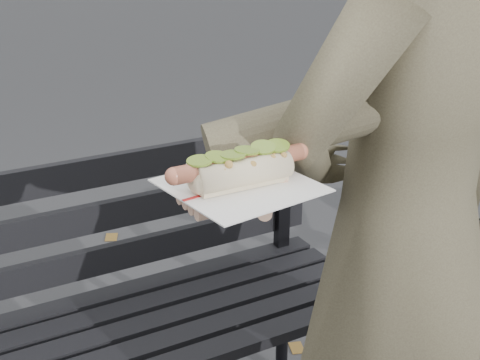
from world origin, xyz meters
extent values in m
cylinder|color=black|center=(0.72, 0.90, 0.23)|extent=(0.04, 0.04, 0.45)
cube|color=black|center=(0.05, 0.73, 0.47)|extent=(1.50, 0.07, 0.03)
cube|color=black|center=(0.05, 0.82, 0.47)|extent=(1.50, 0.07, 0.03)
cube|color=black|center=(0.05, 0.91, 0.47)|extent=(1.50, 0.07, 0.03)
cube|color=black|center=(0.72, 0.92, 0.67)|extent=(0.04, 0.03, 0.42)
cube|color=black|center=(0.05, 0.94, 0.57)|extent=(1.50, 0.02, 0.08)
cube|color=black|center=(0.05, 0.94, 0.70)|extent=(1.50, 0.02, 0.08)
cube|color=black|center=(0.05, 0.94, 0.83)|extent=(1.50, 0.02, 0.08)
imported|color=#47402F|center=(0.52, 0.18, 0.88)|extent=(0.71, 0.53, 1.76)
cylinder|color=#47402F|center=(0.38, 0.18, 1.16)|extent=(0.51, 0.23, 0.19)
cylinder|color=#D8A384|center=(0.16, 0.12, 1.09)|extent=(0.09, 0.08, 0.07)
ellipsoid|color=#D8A384|center=(0.12, 0.11, 1.09)|extent=(0.10, 0.11, 0.03)
cylinder|color=#D8A384|center=(0.07, 0.08, 1.09)|extent=(0.05, 0.02, 0.02)
cylinder|color=#D8A384|center=(0.07, 0.10, 1.09)|extent=(0.05, 0.02, 0.02)
cylinder|color=#D8A384|center=(0.07, 0.12, 1.09)|extent=(0.05, 0.02, 0.02)
cylinder|color=#D8A384|center=(0.07, 0.14, 1.09)|extent=(0.05, 0.02, 0.02)
cylinder|color=#D8A384|center=(0.13, 0.05, 1.09)|extent=(0.04, 0.05, 0.02)
cube|color=white|center=(0.12, 0.11, 1.11)|extent=(0.21, 0.21, 0.00)
cube|color=#B21E1E|center=(0.12, 0.11, 1.11)|extent=(0.19, 0.03, 0.00)
cylinder|color=#BF6649|center=(0.12, 0.11, 1.14)|extent=(0.20, 0.02, 0.02)
sphere|color=#BF6649|center=(0.02, 0.11, 1.14)|extent=(0.02, 0.02, 0.02)
sphere|color=#BF6649|center=(0.22, 0.11, 1.14)|extent=(0.03, 0.02, 0.02)
sphere|color=#9E6B2D|center=(0.14, 0.11, 1.15)|extent=(0.01, 0.01, 0.01)
sphere|color=#9E6B2D|center=(0.18, 0.09, 1.15)|extent=(0.01, 0.01, 0.01)
sphere|color=#9E6B2D|center=(0.16, 0.12, 1.15)|extent=(0.01, 0.01, 0.01)
sphere|color=#9E6B2D|center=(0.10, 0.11, 1.14)|extent=(0.01, 0.01, 0.01)
sphere|color=#9E6B2D|center=(0.17, 0.12, 1.15)|extent=(0.01, 0.01, 0.01)
sphere|color=#9E6B2D|center=(0.12, 0.09, 1.14)|extent=(0.01, 0.01, 0.01)
sphere|color=#9E6B2D|center=(0.13, 0.08, 1.14)|extent=(0.01, 0.01, 0.01)
sphere|color=#9E6B2D|center=(0.17, 0.09, 1.14)|extent=(0.01, 0.01, 0.01)
sphere|color=#9E6B2D|center=(0.17, 0.09, 1.15)|extent=(0.01, 0.01, 0.01)
sphere|color=#9E6B2D|center=(0.15, 0.11, 1.14)|extent=(0.01, 0.01, 0.01)
sphere|color=#9E6B2D|center=(0.15, 0.12, 1.15)|extent=(0.01, 0.01, 0.01)
sphere|color=#9E6B2D|center=(0.08, 0.12, 1.15)|extent=(0.01, 0.01, 0.01)
sphere|color=#9E6B2D|center=(0.16, 0.09, 1.14)|extent=(0.01, 0.01, 0.01)
sphere|color=#9E6B2D|center=(0.09, 0.08, 1.15)|extent=(0.01, 0.01, 0.01)
sphere|color=#9E6B2D|center=(0.14, 0.11, 1.15)|extent=(0.01, 0.01, 0.01)
sphere|color=#9E6B2D|center=(0.16, 0.12, 1.14)|extent=(0.01, 0.01, 0.01)
sphere|color=#9E6B2D|center=(0.17, 0.11, 1.15)|extent=(0.01, 0.01, 0.01)
sphere|color=#9E6B2D|center=(0.07, 0.12, 1.15)|extent=(0.01, 0.01, 0.01)
sphere|color=#9E6B2D|center=(0.15, 0.10, 1.14)|extent=(0.01, 0.01, 0.01)
sphere|color=#9E6B2D|center=(0.18, 0.09, 1.14)|extent=(0.01, 0.01, 0.01)
sphere|color=#9E6B2D|center=(0.07, 0.11, 1.14)|extent=(0.01, 0.01, 0.01)
sphere|color=#9E6B2D|center=(0.11, 0.10, 1.15)|extent=(0.01, 0.01, 0.01)
sphere|color=#9E6B2D|center=(0.17, 0.12, 1.15)|extent=(0.01, 0.01, 0.01)
sphere|color=#9E6B2D|center=(0.16, 0.11, 1.14)|extent=(0.01, 0.01, 0.01)
sphere|color=#9E6B2D|center=(0.17, 0.11, 1.14)|extent=(0.01, 0.01, 0.01)
sphere|color=#9E6B2D|center=(0.09, 0.10, 1.15)|extent=(0.01, 0.01, 0.01)
sphere|color=#9E6B2D|center=(0.11, 0.11, 1.15)|extent=(0.01, 0.01, 0.01)
sphere|color=#9E6B2D|center=(0.06, 0.12, 1.15)|extent=(0.01, 0.01, 0.01)
sphere|color=#9E6B2D|center=(0.14, 0.12, 1.15)|extent=(0.01, 0.01, 0.01)
sphere|color=#9E6B2D|center=(0.09, 0.08, 1.14)|extent=(0.01, 0.01, 0.01)
cylinder|color=olive|center=(0.06, 0.11, 1.15)|extent=(0.04, 0.04, 0.01)
cylinder|color=olive|center=(0.09, 0.11, 1.15)|extent=(0.04, 0.04, 0.01)
cylinder|color=olive|center=(0.11, 0.10, 1.15)|extent=(0.04, 0.04, 0.00)
cylinder|color=olive|center=(0.14, 0.11, 1.16)|extent=(0.04, 0.04, 0.01)
cylinder|color=olive|center=(0.16, 0.11, 1.16)|extent=(0.04, 0.04, 0.01)
cylinder|color=olive|center=(0.18, 0.10, 1.16)|extent=(0.04, 0.04, 0.01)
cube|color=brown|center=(0.84, 0.99, 0.00)|extent=(0.07, 0.08, 0.00)
cube|color=brown|center=(1.28, 2.00, 0.00)|extent=(0.08, 0.07, 0.00)
cube|color=brown|center=(0.54, 2.14, 0.00)|extent=(0.08, 0.10, 0.00)
camera|label=1|loc=(-0.29, -0.65, 1.47)|focal=50.00mm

